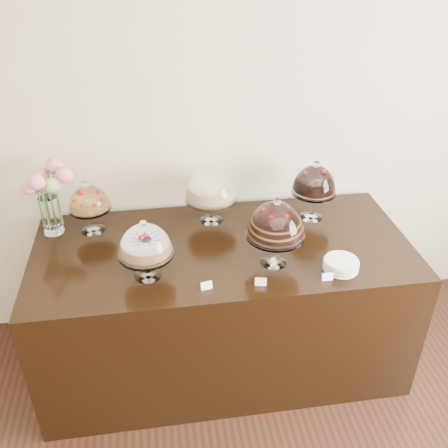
{
  "coord_description": "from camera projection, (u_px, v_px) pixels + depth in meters",
  "views": [
    {
      "loc": [
        -0.43,
        0.07,
        2.54
      ],
      "look_at": [
        -0.08,
        2.4,
        1.08
      ],
      "focal_mm": 40.0,
      "sensor_mm": 36.0,
      "label": 1
    }
  ],
  "objects": [
    {
      "name": "price_card_left",
      "position": [
        207.0,
        286.0,
        2.56
      ],
      "size": [
        0.06,
        0.03,
        0.04
      ],
      "primitive_type": "cube",
      "rotation": [
        -0.21,
        0.0,
        0.19
      ],
      "color": "white",
      "rests_on": "display_counter"
    },
    {
      "name": "display_counter",
      "position": [
        223.0,
        305.0,
        3.15
      ],
      "size": [
        2.2,
        1.0,
        0.9
      ],
      "primitive_type": "cube",
      "color": "black",
      "rests_on": "ground"
    },
    {
      "name": "cake_stand_cheesecake",
      "position": [
        211.0,
        188.0,
        3.03
      ],
      "size": [
        0.33,
        0.33,
        0.38
      ],
      "color": "white",
      "rests_on": "display_counter"
    },
    {
      "name": "cake_stand_sugar_sponge",
      "position": [
        145.0,
        243.0,
        2.56
      ],
      "size": [
        0.29,
        0.29,
        0.34
      ],
      "color": "white",
      "rests_on": "display_counter"
    },
    {
      "name": "flower_vase",
      "position": [
        46.0,
        190.0,
        2.9
      ],
      "size": [
        0.29,
        0.3,
        0.44
      ],
      "color": "white",
      "rests_on": "display_counter"
    },
    {
      "name": "cake_stand_choco_layer",
      "position": [
        276.0,
        222.0,
        2.64
      ],
      "size": [
        0.32,
        0.32,
        0.41
      ],
      "color": "white",
      "rests_on": "display_counter"
    },
    {
      "name": "price_card_right",
      "position": [
        328.0,
        277.0,
        2.63
      ],
      "size": [
        0.06,
        0.02,
        0.04
      ],
      "primitive_type": "cube",
      "rotation": [
        -0.21,
        0.0,
        0.01
      ],
      "color": "white",
      "rests_on": "display_counter"
    },
    {
      "name": "price_card_extra",
      "position": [
        261.0,
        282.0,
        2.59
      ],
      "size": [
        0.06,
        0.03,
        0.04
      ],
      "primitive_type": "cube",
      "rotation": [
        -0.21,
        0.0,
        -0.23
      ],
      "color": "white",
      "rests_on": "display_counter"
    },
    {
      "name": "cake_stand_dark_choco",
      "position": [
        314.0,
        182.0,
        3.06
      ],
      "size": [
        0.28,
        0.28,
        0.39
      ],
      "color": "white",
      "rests_on": "display_counter"
    },
    {
      "name": "plate_stack",
      "position": [
        341.0,
        265.0,
        2.7
      ],
      "size": [
        0.19,
        0.19,
        0.06
      ],
      "color": "silver",
      "rests_on": "display_counter"
    },
    {
      "name": "wall_back",
      "position": [
        222.0,
        114.0,
        3.07
      ],
      "size": [
        5.0,
        0.04,
        3.0
      ],
      "primitive_type": "cube",
      "color": "beige",
      "rests_on": "ground"
    },
    {
      "name": "cake_stand_fruit_tart",
      "position": [
        89.0,
        200.0,
        2.95
      ],
      "size": [
        0.25,
        0.25,
        0.33
      ],
      "color": "white",
      "rests_on": "display_counter"
    }
  ]
}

